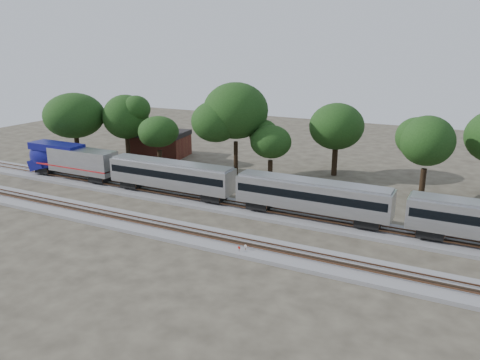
% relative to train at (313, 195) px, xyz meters
% --- Properties ---
extents(ground, '(160.00, 160.00, 0.00)m').
position_rel_train_xyz_m(ground, '(-9.03, -6.00, -3.32)').
color(ground, '#383328').
rests_on(ground, ground).
extents(track_far, '(160.00, 5.00, 0.73)m').
position_rel_train_xyz_m(track_far, '(-9.03, 0.00, -3.11)').
color(track_far, slate).
rests_on(track_far, ground).
extents(track_near, '(160.00, 5.00, 0.73)m').
position_rel_train_xyz_m(track_near, '(-9.03, -10.00, -3.11)').
color(track_near, slate).
rests_on(track_near, ground).
extents(train, '(94.41, 3.26, 4.81)m').
position_rel_train_xyz_m(train, '(0.00, 0.00, 0.00)').
color(train, silver).
rests_on(train, ground).
extents(switch_stand_red, '(0.29, 0.08, 0.92)m').
position_rel_train_xyz_m(switch_stand_red, '(-3.59, -11.78, -2.73)').
color(switch_stand_red, '#512D19').
rests_on(switch_stand_red, ground).
extents(switch_stand_white, '(0.30, 0.10, 0.95)m').
position_rel_train_xyz_m(switch_stand_white, '(-3.17, -11.20, -2.71)').
color(switch_stand_white, '#512D19').
rests_on(switch_stand_white, ground).
extents(switch_lever, '(0.58, 0.48, 0.30)m').
position_rel_train_xyz_m(switch_lever, '(-3.76, -11.15, -3.17)').
color(switch_lever, '#512D19').
rests_on(switch_lever, ground).
extents(brick_building, '(10.56, 8.17, 4.64)m').
position_rel_train_xyz_m(brick_building, '(-35.70, 19.57, -0.98)').
color(brick_building, maroon).
rests_on(brick_building, ground).
extents(tree_0, '(8.33, 8.33, 11.74)m').
position_rel_train_xyz_m(tree_0, '(-45.76, 9.04, 4.86)').
color(tree_0, black).
rests_on(tree_0, ground).
extents(tree_1, '(8.07, 8.07, 11.38)m').
position_rel_train_xyz_m(tree_1, '(-37.99, 13.12, 4.60)').
color(tree_1, black).
rests_on(tree_1, ground).
extents(tree_2, '(6.78, 6.78, 9.56)m').
position_rel_train_xyz_m(tree_2, '(-28.86, 9.93, 3.32)').
color(tree_2, black).
rests_on(tree_2, ground).
extents(tree_3, '(10.45, 10.45, 14.74)m').
position_rel_train_xyz_m(tree_3, '(-16.87, 13.32, 6.96)').
color(tree_3, black).
rests_on(tree_3, ground).
extents(tree_4, '(6.22, 6.22, 8.78)m').
position_rel_train_xyz_m(tree_4, '(-10.93, 13.06, 2.78)').
color(tree_4, black).
rests_on(tree_4, ground).
extents(tree_5, '(7.93, 7.93, 11.18)m').
position_rel_train_xyz_m(tree_5, '(-3.32, 20.89, 4.46)').
color(tree_5, black).
rests_on(tree_5, ground).
extents(tree_6, '(8.17, 8.17, 11.51)m').
position_rel_train_xyz_m(tree_6, '(10.42, 14.07, 4.70)').
color(tree_6, black).
rests_on(tree_6, ground).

